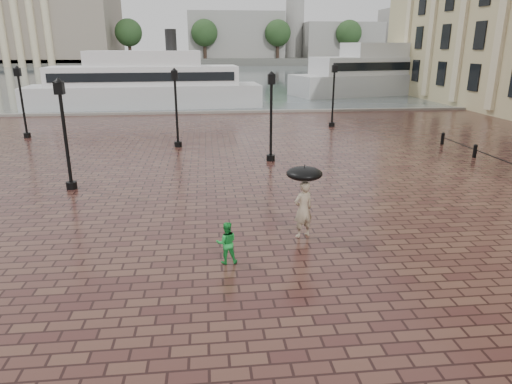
# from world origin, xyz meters

# --- Properties ---
(ground) EXTENTS (300.00, 300.00, 0.00)m
(ground) POSITION_xyz_m (0.00, 0.00, 0.00)
(ground) COLOR #3A1D1A
(ground) RESTS_ON ground
(harbour_water) EXTENTS (240.00, 240.00, 0.00)m
(harbour_water) POSITION_xyz_m (0.00, 92.00, 0.00)
(harbour_water) COLOR #485357
(harbour_water) RESTS_ON ground
(quay_edge) EXTENTS (80.00, 0.60, 0.30)m
(quay_edge) POSITION_xyz_m (0.00, 32.00, 0.00)
(quay_edge) COLOR slate
(quay_edge) RESTS_ON ground
(far_shore) EXTENTS (300.00, 60.00, 2.00)m
(far_shore) POSITION_xyz_m (0.00, 160.00, 1.00)
(far_shore) COLOR #4C4C47
(far_shore) RESTS_ON ground
(museum) EXTENTS (57.00, 32.50, 26.00)m
(museum) POSITION_xyz_m (-55.00, 144.61, 13.91)
(museum) COLOR gray
(museum) RESTS_ON ground
(distant_skyline) EXTENTS (102.50, 22.00, 33.00)m
(distant_skyline) POSITION_xyz_m (48.14, 150.00, 9.45)
(distant_skyline) COLOR gray
(distant_skyline) RESTS_ON ground
(far_trees) EXTENTS (188.00, 8.00, 13.50)m
(far_trees) POSITION_xyz_m (0.00, 138.00, 9.42)
(far_trees) COLOR #2D2119
(far_trees) RESTS_ON ground
(street_lamps) EXTENTS (21.44, 14.44, 4.40)m
(street_lamps) POSITION_xyz_m (-1.60, 17.60, 2.33)
(street_lamps) COLOR black
(street_lamps) RESTS_ON ground
(adult_pedestrian) EXTENTS (0.78, 0.65, 1.82)m
(adult_pedestrian) POSITION_xyz_m (2.60, 3.99, 0.91)
(adult_pedestrian) COLOR tan
(adult_pedestrian) RESTS_ON ground
(child_pedestrian) EXTENTS (0.60, 0.47, 1.19)m
(child_pedestrian) POSITION_xyz_m (0.16, 2.43, 0.60)
(child_pedestrian) COLOR green
(child_pedestrian) RESTS_ON ground
(ferry_near) EXTENTS (22.34, 6.53, 7.24)m
(ferry_near) POSITION_xyz_m (-6.02, 37.00, 2.18)
(ferry_near) COLOR silver
(ferry_near) RESTS_ON ground
(ferry_far) EXTENTS (26.08, 11.93, 8.32)m
(ferry_far) POSITION_xyz_m (22.76, 47.25, 2.50)
(ferry_far) COLOR silver
(ferry_far) RESTS_ON ground
(umbrella) EXTENTS (1.10, 1.10, 1.18)m
(umbrella) POSITION_xyz_m (2.60, 3.99, 2.05)
(umbrella) COLOR black
(umbrella) RESTS_ON ground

